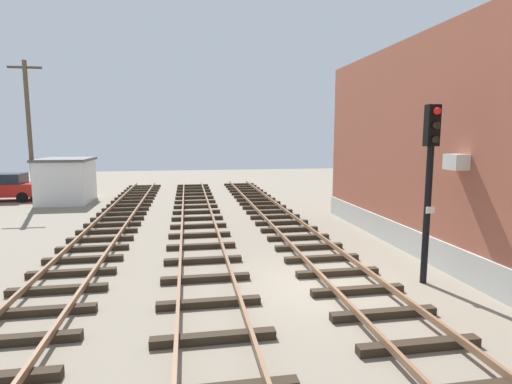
# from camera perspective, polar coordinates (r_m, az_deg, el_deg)

# --- Properties ---
(ground_plane) EXTENTS (80.00, 80.00, 0.00)m
(ground_plane) POSITION_cam_1_polar(r_m,az_deg,el_deg) (11.50, 9.53, -12.96)
(ground_plane) COLOR slate
(track_near_building) EXTENTS (2.50, 48.18, 0.32)m
(track_near_building) POSITION_cam_1_polar(r_m,az_deg,el_deg) (11.69, 12.75, -12.04)
(track_near_building) COLOR #2D2319
(track_near_building) RESTS_ON ground
(track_centre) EXTENTS (2.50, 48.18, 0.32)m
(track_centre) POSITION_cam_1_polar(r_m,az_deg,el_deg) (10.88, -6.94, -13.41)
(track_centre) COLOR #2D2319
(track_centre) RESTS_ON ground
(track_far) EXTENTS (2.50, 48.18, 0.32)m
(track_far) POSITION_cam_1_polar(r_m,az_deg,el_deg) (11.39, -27.29, -13.28)
(track_far) COLOR #2D2319
(track_far) RESTS_ON ground
(signal_mast) EXTENTS (0.36, 0.40, 4.91)m
(signal_mast) POSITION_cam_1_polar(r_m,az_deg,el_deg) (11.84, 23.42, 2.55)
(signal_mast) COLOR black
(signal_mast) RESTS_ON ground
(control_hut) EXTENTS (3.00, 3.80, 2.76)m
(control_hut) POSITION_cam_1_polar(r_m,az_deg,el_deg) (27.70, -25.30, 1.52)
(control_hut) COLOR silver
(control_hut) RESTS_ON ground
(parked_car_red) EXTENTS (4.20, 2.04, 1.76)m
(parked_car_red) POSITION_cam_1_polar(r_m,az_deg,el_deg) (30.27, -32.03, 0.62)
(parked_car_red) COLOR red
(parked_car_red) RESTS_ON ground
(utility_pole_far) EXTENTS (1.80, 0.24, 8.33)m
(utility_pole_far) POSITION_cam_1_polar(r_m,az_deg,el_deg) (26.63, -29.45, 7.45)
(utility_pole_far) COLOR brown
(utility_pole_far) RESTS_ON ground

